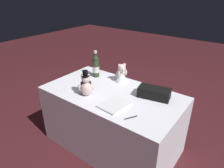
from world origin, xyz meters
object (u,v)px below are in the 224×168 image
teddy_bear_bride (121,73)px  guestbook (114,105)px  teddy_bear_groom (86,86)px  champagne_bottle (96,66)px  gift_case_black (154,93)px  signing_pen (131,117)px

teddy_bear_bride → guestbook: 0.57m
teddy_bear_groom → champagne_bottle: bearing=118.9°
teddy_bear_bride → champagne_bottle: (-0.33, -0.08, 0.04)m
champagne_bottle → gift_case_black: (0.82, -0.04, -0.09)m
gift_case_black → guestbook: bearing=-121.4°
champagne_bottle → guestbook: bearing=-35.0°
teddy_bear_bride → signing_pen: 0.76m
gift_case_black → guestbook: 0.44m
champagne_bottle → gift_case_black: 0.83m
champagne_bottle → teddy_bear_groom: bearing=-61.1°
teddy_bear_bride → gift_case_black: (0.50, -0.12, -0.05)m
gift_case_black → guestbook: (-0.23, -0.38, -0.04)m
teddy_bear_groom → guestbook: size_ratio=1.01×
teddy_bear_groom → gift_case_black: teddy_bear_groom is taller
teddy_bear_bride → gift_case_black: 0.51m
signing_pen → teddy_bear_groom: bearing=173.7°
signing_pen → gift_case_black: 0.44m
champagne_bottle → guestbook: (0.59, -0.41, -0.13)m
champagne_bottle → gift_case_black: champagne_bottle is taller
guestbook → signing_pen: bearing=-10.8°
signing_pen → gift_case_black: size_ratio=0.34×
gift_case_black → guestbook: gift_case_black is taller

